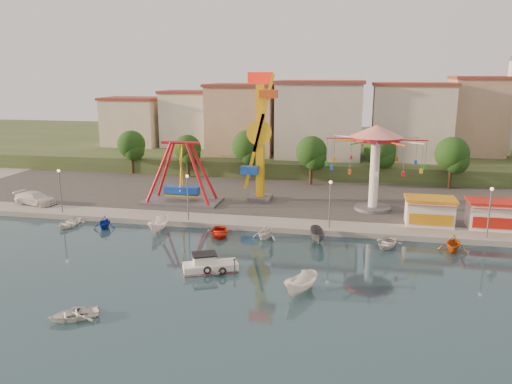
% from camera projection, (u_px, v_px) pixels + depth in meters
% --- Properties ---
extents(ground, '(200.00, 200.00, 0.00)m').
position_uv_depth(ground, '(227.00, 273.00, 43.40)').
color(ground, '#132935').
rests_on(ground, ground).
extents(quay_deck, '(200.00, 100.00, 0.60)m').
position_uv_depth(quay_deck, '(304.00, 156.00, 102.42)').
color(quay_deck, '#9E998E').
rests_on(quay_deck, ground).
extents(asphalt_pad, '(90.00, 28.00, 0.01)m').
position_uv_depth(asphalt_pad, '(280.00, 190.00, 71.85)').
color(asphalt_pad, '#4C4944').
rests_on(asphalt_pad, quay_deck).
extents(hill_terrace, '(200.00, 60.00, 3.00)m').
position_uv_depth(hill_terrace, '(306.00, 147.00, 106.91)').
color(hill_terrace, '#384C26').
rests_on(hill_terrace, ground).
extents(pirate_ship_ride, '(10.00, 5.00, 8.00)m').
position_uv_depth(pirate_ship_ride, '(181.00, 174.00, 64.04)').
color(pirate_ship_ride, '#59595E').
rests_on(pirate_ship_ride, quay_deck).
extents(kamikaze_tower, '(3.91, 3.10, 16.50)m').
position_uv_depth(kamikaze_tower, '(261.00, 140.00, 64.05)').
color(kamikaze_tower, '#59595E').
rests_on(kamikaze_tower, quay_deck).
extents(wave_swinger, '(11.60, 11.60, 10.40)m').
position_uv_depth(wave_swinger, '(376.00, 148.00, 59.61)').
color(wave_swinger, '#59595E').
rests_on(wave_swinger, quay_deck).
extents(booth_left, '(5.40, 3.78, 3.08)m').
position_uv_depth(booth_left, '(429.00, 211.00, 54.99)').
color(booth_left, white).
rests_on(booth_left, quay_deck).
extents(booth_mid, '(5.40, 3.78, 3.08)m').
position_uv_depth(booth_mid, '(493.00, 214.00, 53.73)').
color(booth_mid, white).
rests_on(booth_mid, quay_deck).
extents(lamp_post_0, '(0.14, 0.14, 5.00)m').
position_uv_depth(lamp_post_0, '(61.00, 192.00, 59.70)').
color(lamp_post_0, '#59595E').
rests_on(lamp_post_0, quay_deck).
extents(lamp_post_1, '(0.14, 0.14, 5.00)m').
position_uv_depth(lamp_post_1, '(188.00, 199.00, 56.61)').
color(lamp_post_1, '#59595E').
rests_on(lamp_post_1, quay_deck).
extents(lamp_post_2, '(0.14, 0.14, 5.00)m').
position_uv_depth(lamp_post_2, '(330.00, 206.00, 53.52)').
color(lamp_post_2, '#59595E').
rests_on(lamp_post_2, quay_deck).
extents(lamp_post_3, '(0.14, 0.14, 5.00)m').
position_uv_depth(lamp_post_3, '(489.00, 214.00, 50.43)').
color(lamp_post_3, '#59595E').
rests_on(lamp_post_3, quay_deck).
extents(tree_0, '(4.60, 4.60, 7.19)m').
position_uv_depth(tree_0, '(131.00, 144.00, 82.38)').
color(tree_0, '#382314').
rests_on(tree_0, quay_deck).
extents(tree_1, '(4.35, 4.35, 6.80)m').
position_uv_depth(tree_1, '(188.00, 149.00, 79.81)').
color(tree_1, '#382314').
rests_on(tree_1, quay_deck).
extents(tree_2, '(5.02, 5.02, 7.85)m').
position_uv_depth(tree_2, '(248.00, 146.00, 77.31)').
color(tree_2, '#382314').
rests_on(tree_2, quay_deck).
extents(tree_3, '(4.68, 4.68, 7.32)m').
position_uv_depth(tree_3, '(311.00, 152.00, 74.08)').
color(tree_3, '#382314').
rests_on(tree_3, quay_deck).
extents(tree_4, '(4.86, 4.86, 7.60)m').
position_uv_depth(tree_4, '(380.00, 150.00, 74.96)').
color(tree_4, '#382314').
rests_on(tree_4, quay_deck).
extents(tree_5, '(4.83, 4.83, 7.54)m').
position_uv_depth(tree_5, '(452.00, 154.00, 71.31)').
color(tree_5, '#382314').
rests_on(tree_5, quay_deck).
extents(building_0, '(9.26, 9.53, 11.87)m').
position_uv_depth(building_0, '(115.00, 118.00, 91.66)').
color(building_0, beige).
rests_on(building_0, hill_terrace).
extents(building_1, '(12.33, 9.01, 8.63)m').
position_uv_depth(building_1, '(187.00, 125.00, 94.78)').
color(building_1, silver).
rests_on(building_1, hill_terrace).
extents(building_2, '(11.95, 9.28, 11.23)m').
position_uv_depth(building_2, '(255.00, 119.00, 92.49)').
color(building_2, tan).
rests_on(building_2, hill_terrace).
extents(building_3, '(12.59, 10.50, 9.20)m').
position_uv_depth(building_3, '(329.00, 128.00, 87.06)').
color(building_3, beige).
rests_on(building_3, hill_terrace).
extents(building_4, '(10.75, 9.23, 9.24)m').
position_uv_depth(building_4, '(407.00, 128.00, 87.70)').
color(building_4, beige).
rests_on(building_4, hill_terrace).
extents(building_5, '(12.77, 10.96, 11.21)m').
position_uv_depth(building_5, '(491.00, 125.00, 83.12)').
color(building_5, tan).
rests_on(building_5, hill_terrace).
extents(minaret, '(2.80, 2.80, 18.00)m').
position_uv_depth(minaret, '(511.00, 100.00, 85.00)').
color(minaret, silver).
rests_on(minaret, hill_terrace).
extents(cabin_motorboat, '(5.09, 3.63, 1.68)m').
position_uv_depth(cabin_motorboat, '(209.00, 266.00, 43.91)').
color(cabin_motorboat, white).
rests_on(cabin_motorboat, ground).
extents(rowboat_a, '(3.63, 3.81, 0.64)m').
position_uv_depth(rowboat_a, '(213.00, 268.00, 43.82)').
color(rowboat_a, white).
rests_on(rowboat_a, ground).
extents(rowboat_b, '(4.24, 4.00, 0.71)m').
position_uv_depth(rowboat_b, '(74.00, 314.00, 35.35)').
color(rowboat_b, white).
rests_on(rowboat_b, ground).
extents(skiff, '(3.13, 4.26, 1.55)m').
position_uv_depth(skiff, '(301.00, 284.00, 39.29)').
color(skiff, white).
rests_on(skiff, ground).
extents(van, '(5.94, 3.31, 1.63)m').
position_uv_depth(van, '(35.00, 198.00, 63.67)').
color(van, white).
rests_on(van, quay_deck).
extents(moored_boat_0, '(2.72, 3.76, 0.77)m').
position_uv_depth(moored_boat_0, '(69.00, 223.00, 56.74)').
color(moored_boat_0, white).
rests_on(moored_boat_0, ground).
extents(moored_boat_1, '(2.92, 3.21, 1.46)m').
position_uv_depth(moored_boat_1, '(104.00, 222.00, 55.80)').
color(moored_boat_1, '#12309F').
rests_on(moored_boat_1, ground).
extents(moored_boat_2, '(1.56, 4.01, 1.54)m').
position_uv_depth(moored_boat_2, '(159.00, 225.00, 54.55)').
color(moored_boat_2, white).
rests_on(moored_boat_2, ground).
extents(moored_boat_3, '(3.61, 4.43, 0.81)m').
position_uv_depth(moored_boat_3, '(219.00, 232.00, 53.31)').
color(moored_boat_3, red).
rests_on(moored_boat_3, ground).
extents(moored_boat_4, '(3.27, 3.57, 1.59)m').
position_uv_depth(moored_boat_4, '(265.00, 232.00, 52.25)').
color(moored_boat_4, silver).
rests_on(moored_boat_4, ground).
extents(moored_boat_5, '(2.13, 4.04, 1.48)m').
position_uv_depth(moored_boat_5, '(318.00, 235.00, 51.21)').
color(moored_boat_5, '#5A5A5F').
rests_on(moored_boat_5, ground).
extents(moored_boat_6, '(3.49, 4.18, 0.74)m').
position_uv_depth(moored_boat_6, '(386.00, 243.00, 49.96)').
color(moored_boat_6, silver).
rests_on(moored_boat_6, ground).
extents(moored_boat_7, '(3.38, 3.71, 1.67)m').
position_uv_depth(moored_boat_7, '(453.00, 243.00, 48.64)').
color(moored_boat_7, '#CA5711').
rests_on(moored_boat_7, ground).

